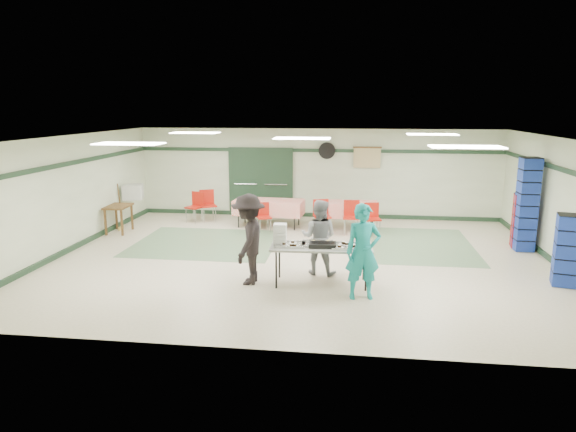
# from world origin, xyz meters

# --- Properties ---
(floor) EXTENTS (11.00, 11.00, 0.00)m
(floor) POSITION_xyz_m (0.00, 0.00, 0.00)
(floor) COLOR beige
(floor) RESTS_ON ground
(ceiling) EXTENTS (11.00, 11.00, 0.00)m
(ceiling) POSITION_xyz_m (0.00, 0.00, 2.70)
(ceiling) COLOR silver
(ceiling) RESTS_ON wall_back
(wall_back) EXTENTS (11.00, 0.00, 11.00)m
(wall_back) POSITION_xyz_m (0.00, 4.50, 1.35)
(wall_back) COLOR beige
(wall_back) RESTS_ON floor
(wall_front) EXTENTS (11.00, 0.00, 11.00)m
(wall_front) POSITION_xyz_m (0.00, -4.50, 1.35)
(wall_front) COLOR beige
(wall_front) RESTS_ON floor
(wall_left) EXTENTS (0.00, 9.00, 9.00)m
(wall_left) POSITION_xyz_m (-5.50, 0.00, 1.35)
(wall_left) COLOR beige
(wall_left) RESTS_ON floor
(wall_right) EXTENTS (0.00, 9.00, 9.00)m
(wall_right) POSITION_xyz_m (5.50, 0.00, 1.35)
(wall_right) COLOR beige
(wall_right) RESTS_ON floor
(trim_back) EXTENTS (11.00, 0.06, 0.10)m
(trim_back) POSITION_xyz_m (0.00, 4.47, 2.05)
(trim_back) COLOR #1C3422
(trim_back) RESTS_ON wall_back
(baseboard_back) EXTENTS (11.00, 0.06, 0.12)m
(baseboard_back) POSITION_xyz_m (0.00, 4.47, 0.06)
(baseboard_back) COLOR #1C3422
(baseboard_back) RESTS_ON floor
(trim_left) EXTENTS (0.06, 9.00, 0.10)m
(trim_left) POSITION_xyz_m (-5.47, 0.00, 2.05)
(trim_left) COLOR #1C3422
(trim_left) RESTS_ON wall_back
(baseboard_left) EXTENTS (0.06, 9.00, 0.12)m
(baseboard_left) POSITION_xyz_m (-5.47, 0.00, 0.06)
(baseboard_left) COLOR #1C3422
(baseboard_left) RESTS_ON floor
(trim_right) EXTENTS (0.06, 9.00, 0.10)m
(trim_right) POSITION_xyz_m (5.47, 0.00, 2.05)
(trim_right) COLOR #1C3422
(trim_right) RESTS_ON wall_back
(baseboard_right) EXTENTS (0.06, 9.00, 0.12)m
(baseboard_right) POSITION_xyz_m (5.47, 0.00, 0.06)
(baseboard_right) COLOR #1C3422
(baseboard_right) RESTS_ON floor
(green_patch_a) EXTENTS (3.50, 3.00, 0.01)m
(green_patch_a) POSITION_xyz_m (-2.50, 1.00, 0.00)
(green_patch_a) COLOR slate
(green_patch_a) RESTS_ON floor
(green_patch_b) EXTENTS (2.50, 3.50, 0.01)m
(green_patch_b) POSITION_xyz_m (2.80, 1.50, 0.00)
(green_patch_b) COLOR slate
(green_patch_b) RESTS_ON floor
(double_door_left) EXTENTS (0.90, 0.06, 2.10)m
(double_door_left) POSITION_xyz_m (-2.20, 4.44, 1.05)
(double_door_left) COLOR gray
(double_door_left) RESTS_ON floor
(double_door_right) EXTENTS (0.90, 0.06, 2.10)m
(double_door_right) POSITION_xyz_m (-1.25, 4.44, 1.05)
(double_door_right) COLOR gray
(double_door_right) RESTS_ON floor
(door_frame) EXTENTS (2.00, 0.03, 2.15)m
(door_frame) POSITION_xyz_m (-1.73, 4.42, 1.05)
(door_frame) COLOR #1C3422
(door_frame) RESTS_ON floor
(wall_fan) EXTENTS (0.50, 0.10, 0.50)m
(wall_fan) POSITION_xyz_m (0.30, 4.44, 2.05)
(wall_fan) COLOR black
(wall_fan) RESTS_ON wall_back
(scroll_banner) EXTENTS (0.80, 0.02, 0.60)m
(scroll_banner) POSITION_xyz_m (1.50, 4.44, 1.85)
(scroll_banner) COLOR #CBB67F
(scroll_banner) RESTS_ON wall_back
(serving_table) EXTENTS (1.96, 0.87, 0.76)m
(serving_table) POSITION_xyz_m (0.55, -1.65, 0.72)
(serving_table) COLOR #9D9D99
(serving_table) RESTS_ON floor
(sheet_tray_right) EXTENTS (0.66, 0.51, 0.02)m
(sheet_tray_right) POSITION_xyz_m (1.07, -1.70, 0.77)
(sheet_tray_right) COLOR silver
(sheet_tray_right) RESTS_ON serving_table
(sheet_tray_mid) EXTENTS (0.61, 0.47, 0.02)m
(sheet_tray_mid) POSITION_xyz_m (0.46, -1.58, 0.77)
(sheet_tray_mid) COLOR silver
(sheet_tray_mid) RESTS_ON serving_table
(sheet_tray_left) EXTENTS (0.58, 0.45, 0.02)m
(sheet_tray_left) POSITION_xyz_m (-0.04, -1.72, 0.77)
(sheet_tray_left) COLOR silver
(sheet_tray_left) RESTS_ON serving_table
(baking_pan) EXTENTS (0.53, 0.34, 0.08)m
(baking_pan) POSITION_xyz_m (0.57, -1.73, 0.80)
(baking_pan) COLOR black
(baking_pan) RESTS_ON serving_table
(foam_box_stack) EXTENTS (0.25, 0.23, 0.39)m
(foam_box_stack) POSITION_xyz_m (-0.26, -1.58, 0.95)
(foam_box_stack) COLOR white
(foam_box_stack) RESTS_ON serving_table
(volunteer_teal) EXTENTS (0.69, 0.52, 1.71)m
(volunteer_teal) POSITION_xyz_m (1.32, -2.29, 0.85)
(volunteer_teal) COLOR teal
(volunteer_teal) RESTS_ON floor
(volunteer_grey) EXTENTS (0.84, 0.70, 1.53)m
(volunteer_grey) POSITION_xyz_m (0.45, -1.02, 0.77)
(volunteer_grey) COLOR gray
(volunteer_grey) RESTS_ON floor
(volunteer_dark) EXTENTS (0.67, 1.14, 1.74)m
(volunteer_dark) POSITION_xyz_m (-0.84, -1.77, 0.87)
(volunteer_dark) COLOR black
(volunteer_dark) RESTS_ON floor
(dining_table_a) EXTENTS (1.69, 0.79, 0.77)m
(dining_table_a) POSITION_xyz_m (0.96, 3.00, 0.57)
(dining_table_a) COLOR red
(dining_table_a) RESTS_ON floor
(dining_table_b) EXTENTS (1.99, 1.00, 0.77)m
(dining_table_b) POSITION_xyz_m (-1.24, 3.00, 0.57)
(dining_table_b) COLOR red
(dining_table_b) RESTS_ON floor
(chair_a) EXTENTS (0.42, 0.42, 0.90)m
(chair_a) POSITION_xyz_m (1.09, 2.44, 0.55)
(chair_a) COLOR #B5130E
(chair_a) RESTS_ON floor
(chair_b) EXTENTS (0.53, 0.53, 0.91)m
(chair_b) POSITION_xyz_m (0.29, 2.44, 0.56)
(chair_b) COLOR #B5130E
(chair_b) RESTS_ON floor
(chair_c) EXTENTS (0.47, 0.47, 0.85)m
(chair_c) POSITION_xyz_m (1.63, 2.43, 0.52)
(chair_c) COLOR #B5130E
(chair_c) RESTS_ON floor
(chair_d) EXTENTS (0.48, 0.48, 0.79)m
(chair_d) POSITION_xyz_m (-1.30, 2.42, 0.48)
(chair_d) COLOR #B5130E
(chair_d) RESTS_ON floor
(chair_loose_a) EXTENTS (0.58, 0.58, 0.93)m
(chair_loose_a) POSITION_xyz_m (-3.17, 3.48, 0.57)
(chair_loose_a) COLOR #B5130E
(chair_loose_a) RESTS_ON floor
(chair_loose_b) EXTENTS (0.54, 0.54, 0.89)m
(chair_loose_b) POSITION_xyz_m (-3.47, 3.28, 0.55)
(chair_loose_b) COLOR #B5130E
(chair_loose_b) RESTS_ON floor
(crate_stack_blue_a) EXTENTS (0.43, 0.43, 2.21)m
(crate_stack_blue_a) POSITION_xyz_m (5.15, 1.32, 1.11)
(crate_stack_blue_a) COLOR #1B36A4
(crate_stack_blue_a) RESTS_ON floor
(crate_stack_red) EXTENTS (0.46, 0.46, 1.31)m
(crate_stack_red) POSITION_xyz_m (5.15, 1.57, 0.66)
(crate_stack_red) COLOR maroon
(crate_stack_red) RESTS_ON floor
(crate_stack_blue_b) EXTENTS (0.51, 0.51, 1.38)m
(crate_stack_blue_b) POSITION_xyz_m (5.15, -1.14, 0.69)
(crate_stack_blue_b) COLOR #1B36A4
(crate_stack_blue_b) RESTS_ON floor
(printer_table) EXTENTS (0.59, 0.88, 0.74)m
(printer_table) POSITION_xyz_m (-5.15, 1.78, 0.64)
(printer_table) COLOR brown
(printer_table) RESTS_ON floor
(office_printer) EXTENTS (0.64, 0.59, 0.42)m
(office_printer) POSITION_xyz_m (-5.15, 2.75, 0.96)
(office_printer) COLOR #B3B4AF
(office_printer) RESTS_ON printer_table
(broom) EXTENTS (0.08, 0.21, 1.28)m
(broom) POSITION_xyz_m (-5.23, 2.08, 0.67)
(broom) COLOR brown
(broom) RESTS_ON floor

